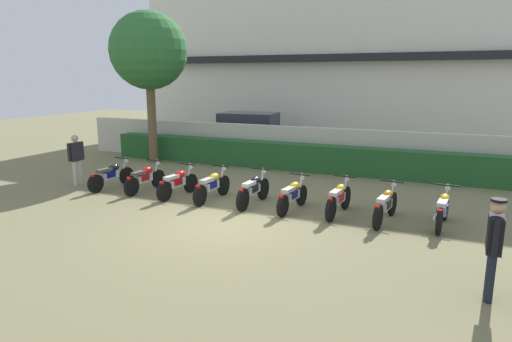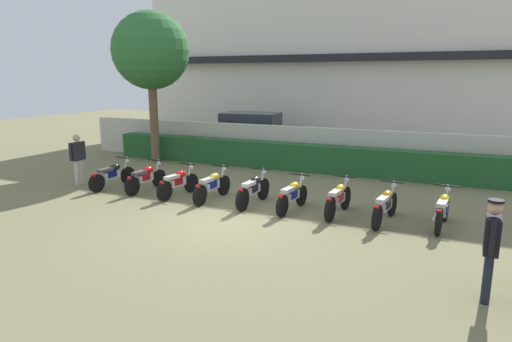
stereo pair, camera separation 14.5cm
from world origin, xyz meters
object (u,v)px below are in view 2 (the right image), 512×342
(motorcycle_in_row_3, at_px, (212,185))
(motorcycle_in_row_4, at_px, (253,189))
(parked_car, at_px, (254,132))
(officer_0, at_px, (491,242))
(motorcycle_in_row_2, at_px, (178,182))
(motorcycle_in_row_6, at_px, (338,199))
(motorcycle_in_row_1, at_px, (146,178))
(motorcycle_in_row_0, at_px, (112,175))
(inspector_person, at_px, (78,155))
(motorcycle_in_row_7, at_px, (385,205))
(motorcycle_in_row_5, at_px, (292,195))
(motorcycle_in_row_8, at_px, (443,210))
(tree_near_inspector, at_px, (151,52))

(motorcycle_in_row_3, distance_m, motorcycle_in_row_4, 1.31)
(parked_car, distance_m, officer_0, 15.23)
(motorcycle_in_row_3, xyz_separation_m, officer_0, (7.03, -3.44, 0.57))
(parked_car, xyz_separation_m, motorcycle_in_row_2, (1.31, -8.52, -0.49))
(officer_0, bearing_deg, motorcycle_in_row_2, -19.86)
(officer_0, bearing_deg, motorcycle_in_row_4, -28.71)
(motorcycle_in_row_6, relative_size, officer_0, 1.10)
(parked_car, xyz_separation_m, motorcycle_in_row_3, (2.47, -8.47, -0.49))
(parked_car, xyz_separation_m, officer_0, (9.50, -11.91, 0.08))
(motorcycle_in_row_1, bearing_deg, motorcycle_in_row_0, 97.57)
(inspector_person, bearing_deg, motorcycle_in_row_3, 1.76)
(motorcycle_in_row_1, height_order, inspector_person, inspector_person)
(inspector_person, height_order, officer_0, inspector_person)
(motorcycle_in_row_1, distance_m, motorcycle_in_row_4, 3.76)
(motorcycle_in_row_6, bearing_deg, motorcycle_in_row_7, -89.97)
(motorcycle_in_row_6, bearing_deg, motorcycle_in_row_1, 95.37)
(inspector_person, bearing_deg, motorcycle_in_row_5, 0.87)
(parked_car, distance_m, inspector_person, 9.00)
(motorcycle_in_row_3, height_order, motorcycle_in_row_4, motorcycle_in_row_4)
(motorcycle_in_row_4, bearing_deg, inspector_person, 94.32)
(parked_car, bearing_deg, motorcycle_in_row_2, -85.58)
(motorcycle_in_row_1, distance_m, motorcycle_in_row_6, 6.20)
(officer_0, bearing_deg, motorcycle_in_row_8, -75.46)
(motorcycle_in_row_3, relative_size, motorcycle_in_row_6, 1.03)
(motorcycle_in_row_2, height_order, motorcycle_in_row_6, motorcycle_in_row_6)
(motorcycle_in_row_6, distance_m, motorcycle_in_row_8, 2.53)
(motorcycle_in_row_0, bearing_deg, tree_near_inspector, 24.93)
(motorcycle_in_row_0, relative_size, motorcycle_in_row_4, 0.97)
(motorcycle_in_row_7, relative_size, motorcycle_in_row_8, 1.07)
(motorcycle_in_row_2, distance_m, officer_0, 8.88)
(motorcycle_in_row_8, xyz_separation_m, officer_0, (0.75, -3.56, 0.56))
(parked_car, bearing_deg, motorcycle_in_row_6, -57.81)
(tree_near_inspector, distance_m, officer_0, 14.95)
(motorcycle_in_row_0, distance_m, officer_0, 11.30)
(motorcycle_in_row_1, relative_size, motorcycle_in_row_3, 0.95)
(motorcycle_in_row_2, distance_m, motorcycle_in_row_5, 3.67)
(tree_near_inspector, height_order, motorcycle_in_row_6, tree_near_inspector)
(motorcycle_in_row_3, xyz_separation_m, motorcycle_in_row_5, (2.51, -0.04, -0.01))
(motorcycle_in_row_7, bearing_deg, motorcycle_in_row_4, 96.52)
(motorcycle_in_row_3, xyz_separation_m, motorcycle_in_row_8, (6.28, 0.12, 0.00))
(motorcycle_in_row_6, height_order, officer_0, officer_0)
(motorcycle_in_row_0, bearing_deg, parked_car, -2.55)
(motorcycle_in_row_5, height_order, motorcycle_in_row_7, motorcycle_in_row_7)
(motorcycle_in_row_0, bearing_deg, motorcycle_in_row_3, -83.62)
(tree_near_inspector, xyz_separation_m, motorcycle_in_row_7, (10.19, -4.37, -4.15))
(motorcycle_in_row_6, bearing_deg, parked_car, 41.73)
(parked_car, distance_m, motorcycle_in_row_5, 9.87)
(motorcycle_in_row_3, relative_size, officer_0, 1.14)
(motorcycle_in_row_8, bearing_deg, motorcycle_in_row_0, 96.75)
(motorcycle_in_row_1, relative_size, officer_0, 1.08)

